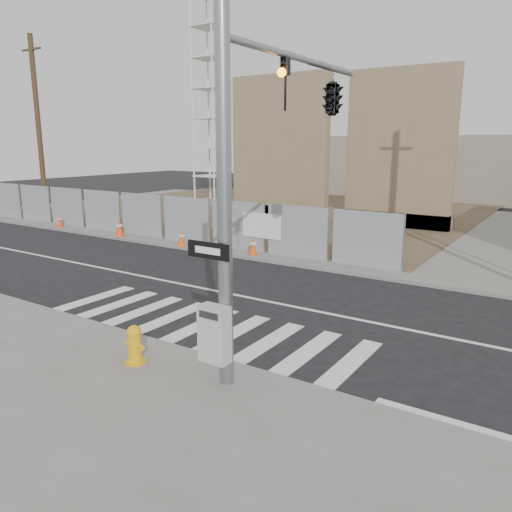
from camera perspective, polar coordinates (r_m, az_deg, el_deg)
The scene contains 13 objects.
ground at distance 14.60m, azimuth 0.03°, elevation -4.96°, with size 100.00×100.00×0.00m, color black.
sidewalk_far at distance 27.09m, azimuth 16.53°, elevation 2.95°, with size 50.00×20.00×0.12m, color slate.
signal_pole at distance 10.87m, azimuth 5.28°, elevation 14.47°, with size 0.96×5.87×7.00m.
chain_link_fence at distance 24.46m, azimuth -13.28°, elevation 4.64°, with size 24.60×0.04×2.00m, color gray.
concrete_wall_left at distance 28.73m, azimuth 2.73°, elevation 10.66°, with size 6.00×1.30×8.00m.
concrete_wall_right at distance 26.98m, azimuth 16.01°, elevation 10.05°, with size 5.50×1.30×8.00m.
crane_tower at distance 36.77m, azimuth -5.29°, elevation 19.91°, with size 2.60×2.60×18.15m.
utility_pole_left at distance 30.83m, azimuth -23.58°, elevation 13.18°, with size 1.60×0.28×10.00m.
fire_hydrant at distance 10.42m, azimuth -13.71°, elevation -9.80°, with size 0.55×0.55×0.80m.
traffic_cone_a at distance 28.37m, azimuth -21.53°, elevation 3.78°, with size 0.41×0.41×0.65m.
traffic_cone_b at distance 24.56m, azimuth -15.34°, elevation 3.11°, with size 0.52×0.52×0.79m.
traffic_cone_c at distance 21.69m, azimuth -8.55°, elevation 2.04°, with size 0.45×0.45×0.68m.
traffic_cone_d at distance 19.77m, azimuth -0.36°, elevation 1.14°, with size 0.44×0.44×0.69m.
Camera 1 is at (7.63, -11.62, 4.46)m, focal length 35.00 mm.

